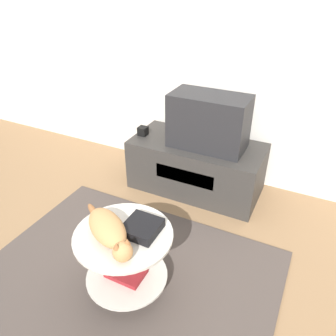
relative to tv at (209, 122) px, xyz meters
name	(u,v)px	position (x,y,z in m)	size (l,w,h in m)	color
ground_plane	(126,280)	(-0.10, -1.24, -0.72)	(12.00, 12.00, 0.00)	#93704C
wall_back	(218,41)	(-0.10, 0.39, 0.58)	(8.00, 0.05, 2.60)	silver
rug	(126,279)	(-0.10, -1.24, -0.71)	(1.98, 1.51, 0.02)	#4C423D
tv_stand	(196,166)	(-0.09, 0.01, -0.48)	(1.20, 0.58, 0.48)	#33302D
tv	(209,122)	(0.00, 0.00, 0.00)	(0.66, 0.35, 0.47)	#232326
speaker	(143,131)	(-0.62, -0.06, -0.19)	(0.08, 0.08, 0.08)	black
coffee_table	(125,256)	(-0.04, -1.30, -0.41)	(0.59, 0.59, 0.48)	#B2B2B7
dvd_box	(142,228)	(0.05, -1.23, -0.19)	(0.20, 0.21, 0.06)	black
cat	(109,230)	(-0.08, -1.37, -0.15)	(0.50, 0.35, 0.14)	tan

